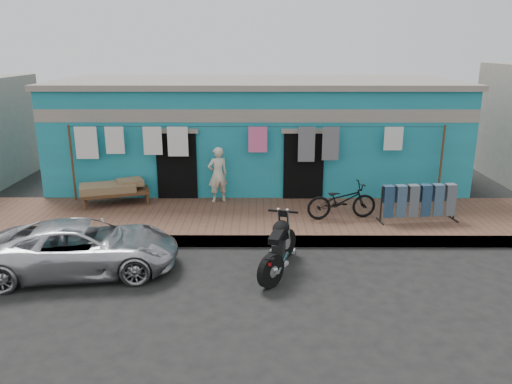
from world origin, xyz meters
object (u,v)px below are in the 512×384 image
bicycle (342,197)px  jeans_rack (418,202)px  car (83,247)px  motorcycle (278,245)px  seated_person (218,175)px  charpoy (116,193)px

bicycle → jeans_rack: (1.83, -0.18, -0.09)m
car → bicycle: bearing=-73.3°
bicycle → motorcycle: size_ratio=0.93×
car → bicycle: (5.53, 2.55, 0.27)m
car → motorcycle: motorcycle is taller
bicycle → motorcycle: 3.04m
motorcycle → seated_person: bearing=124.1°
charpoy → motorcycle: bearing=-41.1°
seated_person → bicycle: seated_person is taller
bicycle → motorcycle: bicycle is taller
car → seated_person: seated_person is taller
bicycle → charpoy: 6.01m
seated_person → motorcycle: bearing=87.3°
seated_person → bicycle: bearing=132.8°
car → jeans_rack: (7.36, 2.37, 0.18)m
motorcycle → bicycle: bearing=70.0°
car → charpoy: car is taller
seated_person → bicycle: 3.44m
car → jeans_rack: jeans_rack is taller
seated_person → charpoy: bearing=-18.8°
motorcycle → charpoy: (-4.23, 3.69, -0.01)m
seated_person → charpoy: (-2.74, -0.22, -0.45)m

